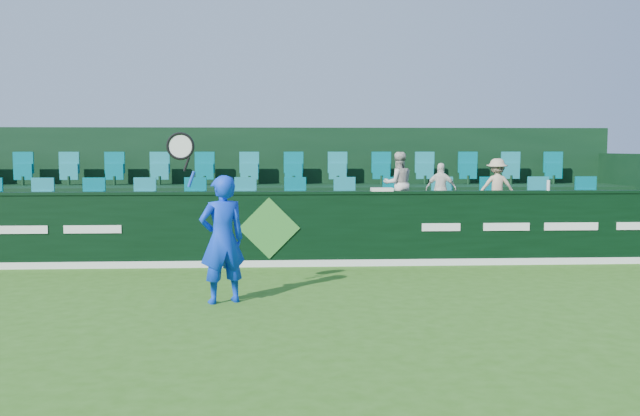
{
  "coord_description": "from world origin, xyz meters",
  "views": [
    {
      "loc": [
        0.22,
        -8.75,
        2.13
      ],
      "look_at": [
        0.85,
        2.8,
        1.15
      ],
      "focal_mm": 40.0,
      "sensor_mm": 36.0,
      "label": 1
    }
  ],
  "objects": [
    {
      "name": "stand_tier_front",
      "position": [
        0.0,
        5.1,
        0.4
      ],
      "size": [
        16.0,
        2.0,
        0.8
      ],
      "primitive_type": "cube",
      "color": "black",
      "rests_on": "ground"
    },
    {
      "name": "stand_tier_back",
      "position": [
        0.0,
        7.0,
        0.65
      ],
      "size": [
        16.0,
        1.8,
        1.3
      ],
      "primitive_type": "cube",
      "color": "black",
      "rests_on": "ground"
    },
    {
      "name": "seat_row_back",
      "position": [
        0.0,
        7.3,
        1.6
      ],
      "size": [
        13.5,
        0.5,
        0.6
      ],
      "primitive_type": "cube",
      "color": "teal",
      "rests_on": "stand_tier_back"
    },
    {
      "name": "towel",
      "position": [
        2.03,
        4.0,
        1.38
      ],
      "size": [
        0.39,
        0.25,
        0.06
      ],
      "primitive_type": "cube",
      "color": "silver",
      "rests_on": "sponsor_hoarding"
    },
    {
      "name": "sponsor_hoarding",
      "position": [
        0.0,
        4.0,
        0.67
      ],
      "size": [
        16.0,
        0.25,
        1.35
      ],
      "color": "black",
      "rests_on": "ground"
    },
    {
      "name": "drinks_bottle",
      "position": [
        5.1,
        4.0,
        1.45
      ],
      "size": [
        0.06,
        0.06,
        0.19
      ],
      "primitive_type": "cylinder",
      "color": "silver",
      "rests_on": "sponsor_hoarding"
    },
    {
      "name": "spectator_right",
      "position": [
        4.49,
        5.12,
        1.36
      ],
      "size": [
        0.77,
        0.51,
        1.12
      ],
      "primitive_type": "imported",
      "rotation": [
        0.0,
        0.0,
        3.01
      ],
      "color": "#C4AF8A",
      "rests_on": "stand_tier_front"
    },
    {
      "name": "stand_rear",
      "position": [
        0.0,
        7.44,
        1.22
      ],
      "size": [
        16.0,
        4.1,
        2.6
      ],
      "color": "black",
      "rests_on": "ground"
    },
    {
      "name": "seat_row_front",
      "position": [
        0.0,
        5.5,
        1.1
      ],
      "size": [
        13.5,
        0.5,
        0.6
      ],
      "primitive_type": "cube",
      "color": "teal",
      "rests_on": "stand_tier_front"
    },
    {
      "name": "tennis_player",
      "position": [
        -0.6,
        0.98,
        0.9
      ],
      "size": [
        1.15,
        0.64,
        2.39
      ],
      "color": "#0D39E2",
      "rests_on": "ground"
    },
    {
      "name": "spectator_middle",
      "position": [
        3.37,
        5.12,
        1.32
      ],
      "size": [
        0.65,
        0.45,
        1.03
      ],
      "primitive_type": "imported",
      "rotation": [
        0.0,
        0.0,
        2.79
      ],
      "color": "white",
      "rests_on": "stand_tier_front"
    },
    {
      "name": "spectator_left",
      "position": [
        2.52,
        5.12,
        1.42
      ],
      "size": [
        0.68,
        0.57,
        1.25
      ],
      "primitive_type": "imported",
      "rotation": [
        0.0,
        0.0,
        3.31
      ],
      "color": "beige",
      "rests_on": "stand_tier_front"
    },
    {
      "name": "ground",
      "position": [
        0.0,
        0.0,
        0.0
      ],
      "size": [
        60.0,
        60.0,
        0.0
      ],
      "primitive_type": "plane",
      "color": "#316718",
      "rests_on": "ground"
    }
  ]
}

